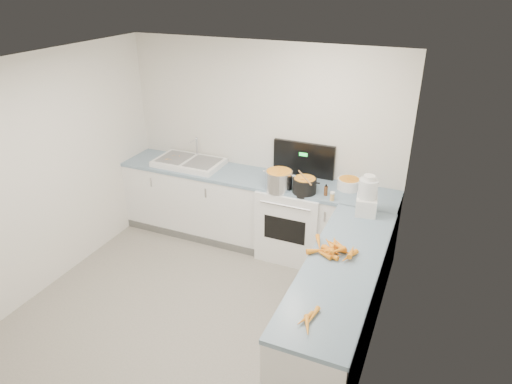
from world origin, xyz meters
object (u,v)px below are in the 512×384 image
at_px(sink, 189,162).
at_px(black_pot, 304,186).
at_px(mixing_bowl, 349,184).
at_px(spice_jar, 332,197).
at_px(steel_pot, 279,180).
at_px(extract_bottle, 326,191).
at_px(stove, 294,219).
at_px(food_processor, 367,197).

height_order(sink, black_pot, sink).
distance_m(mixing_bowl, spice_jar, 0.38).
xyz_separation_m(sink, steel_pot, (1.31, -0.19, 0.06)).
bearing_deg(spice_jar, extract_bottle, 136.52).
bearing_deg(black_pot, spice_jar, -11.56).
relative_size(sink, mixing_bowl, 3.25).
xyz_separation_m(sink, extract_bottle, (1.86, -0.16, 0.02)).
height_order(sink, steel_pot, sink).
relative_size(steel_pot, mixing_bowl, 1.20).
bearing_deg(sink, stove, -0.62).
xyz_separation_m(mixing_bowl, extract_bottle, (-0.19, -0.27, -0.01)).
distance_m(mixing_bowl, food_processor, 0.60).
height_order(stove, spice_jar, stove).
bearing_deg(extract_bottle, food_processor, -26.06).
bearing_deg(food_processor, mixing_bowl, 119.98).
relative_size(spice_jar, food_processor, 0.20).
distance_m(stove, sink, 1.54).
bearing_deg(steel_pot, extract_bottle, 3.36).
xyz_separation_m(stove, spice_jar, (0.50, -0.24, 0.51)).
relative_size(sink, spice_jar, 10.34).
distance_m(sink, black_pot, 1.62).
height_order(mixing_bowl, extract_bottle, mixing_bowl).
relative_size(black_pot, mixing_bowl, 1.02).
bearing_deg(extract_bottle, mixing_bowl, 54.44).
relative_size(stove, mixing_bowl, 5.14).
relative_size(stove, black_pot, 5.03).
height_order(stove, extract_bottle, stove).
xyz_separation_m(steel_pot, extract_bottle, (0.55, 0.03, -0.04)).
distance_m(sink, spice_jar, 1.97).
xyz_separation_m(sink, black_pot, (1.61, -0.18, 0.04)).
distance_m(stove, steel_pot, 0.61).
bearing_deg(black_pot, stove, 134.03).
relative_size(steel_pot, food_processor, 0.75).
bearing_deg(extract_bottle, black_pot, -174.61).
relative_size(mixing_bowl, food_processor, 0.63).
bearing_deg(stove, food_processor, -23.27).
bearing_deg(steel_pot, stove, 51.73).
height_order(sink, spice_jar, sink).
bearing_deg(sink, black_pot, -6.53).
bearing_deg(black_pot, mixing_bowl, 33.99).
relative_size(steel_pot, black_pot, 1.18).
relative_size(stove, extract_bottle, 12.72).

